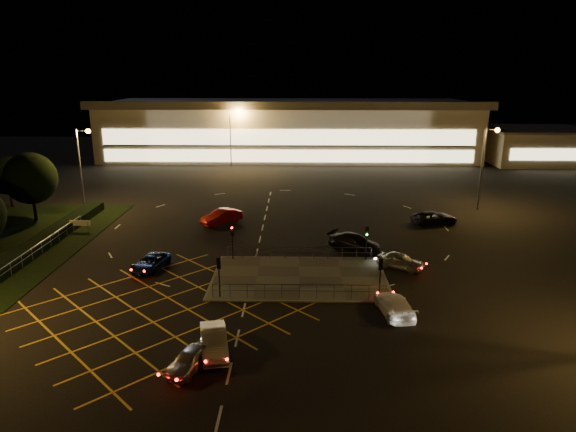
{
  "coord_description": "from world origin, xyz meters",
  "views": [
    {
      "loc": [
        1.87,
        -41.5,
        16.63
      ],
      "look_at": [
        0.83,
        9.66,
        2.0
      ],
      "focal_mm": 32.0,
      "sensor_mm": 36.0,
      "label": 1
    }
  ],
  "objects_px": {
    "car_circ_red": "(221,217)",
    "car_approach_white": "(395,305)",
    "car_near_silver": "(190,359)",
    "car_left_blue": "(150,263)",
    "signal_ne": "(367,236)",
    "signal_sw": "(219,269)",
    "car_queue_white": "(214,342)",
    "car_east_grey": "(434,218)",
    "car_far_dkgrey": "(355,242)",
    "car_right_silver": "(401,261)",
    "signal_nw": "(232,235)",
    "signal_se": "(380,270)"
  },
  "relations": [
    {
      "from": "car_queue_white",
      "to": "car_far_dkgrey",
      "type": "distance_m",
      "value": 21.49
    },
    {
      "from": "car_right_silver",
      "to": "car_approach_white",
      "type": "bearing_deg",
      "value": -159.99
    },
    {
      "from": "signal_ne",
      "to": "car_approach_white",
      "type": "height_order",
      "value": "signal_ne"
    },
    {
      "from": "car_circ_red",
      "to": "car_approach_white",
      "type": "distance_m",
      "value": 26.8
    },
    {
      "from": "car_near_silver",
      "to": "car_circ_red",
      "type": "height_order",
      "value": "car_circ_red"
    },
    {
      "from": "signal_se",
      "to": "car_right_silver",
      "type": "xyz_separation_m",
      "value": [
        2.78,
        6.29,
        -1.67
      ]
    },
    {
      "from": "car_right_silver",
      "to": "car_east_grey",
      "type": "distance_m",
      "value": 14.85
    },
    {
      "from": "signal_se",
      "to": "signal_ne",
      "type": "distance_m",
      "value": 7.99
    },
    {
      "from": "car_far_dkgrey",
      "to": "car_approach_white",
      "type": "relative_size",
      "value": 1.1
    },
    {
      "from": "car_approach_white",
      "to": "car_east_grey",
      "type": "bearing_deg",
      "value": -119.13
    },
    {
      "from": "car_near_silver",
      "to": "car_east_grey",
      "type": "distance_m",
      "value": 36.28
    },
    {
      "from": "car_east_grey",
      "to": "signal_se",
      "type": "bearing_deg",
      "value": 139.87
    },
    {
      "from": "car_queue_white",
      "to": "signal_sw",
      "type": "bearing_deg",
      "value": 83.37
    },
    {
      "from": "signal_nw",
      "to": "car_right_silver",
      "type": "relative_size",
      "value": 0.77
    },
    {
      "from": "car_near_silver",
      "to": "car_left_blue",
      "type": "xyz_separation_m",
      "value": [
        -6.57,
        15.24,
        -0.02
      ]
    },
    {
      "from": "car_near_silver",
      "to": "car_queue_white",
      "type": "xyz_separation_m",
      "value": [
        1.09,
        1.82,
        0.1
      ]
    },
    {
      "from": "car_queue_white",
      "to": "car_approach_white",
      "type": "height_order",
      "value": "car_queue_white"
    },
    {
      "from": "signal_se",
      "to": "car_right_silver",
      "type": "distance_m",
      "value": 7.08
    },
    {
      "from": "car_far_dkgrey",
      "to": "car_circ_red",
      "type": "height_order",
      "value": "car_circ_red"
    },
    {
      "from": "car_queue_white",
      "to": "signal_ne",
      "type": "bearing_deg",
      "value": 42.07
    },
    {
      "from": "car_left_blue",
      "to": "car_east_grey",
      "type": "xyz_separation_m",
      "value": [
        27.94,
        14.08,
        0.1
      ]
    },
    {
      "from": "signal_nw",
      "to": "car_east_grey",
      "type": "distance_m",
      "value": 24.2
    },
    {
      "from": "car_far_dkgrey",
      "to": "car_left_blue",
      "type": "bearing_deg",
      "value": 140.86
    },
    {
      "from": "car_right_silver",
      "to": "car_approach_white",
      "type": "distance_m",
      "value": 8.96
    },
    {
      "from": "signal_nw",
      "to": "signal_ne",
      "type": "bearing_deg",
      "value": 0.0
    },
    {
      "from": "signal_ne",
      "to": "car_east_grey",
      "type": "xyz_separation_m",
      "value": [
        9.09,
        11.75,
        -1.65
      ]
    },
    {
      "from": "signal_ne",
      "to": "car_right_silver",
      "type": "bearing_deg",
      "value": -31.39
    },
    {
      "from": "signal_ne",
      "to": "car_approach_white",
      "type": "distance_m",
      "value": 10.57
    },
    {
      "from": "car_near_silver",
      "to": "car_far_dkgrey",
      "type": "bearing_deg",
      "value": 83.81
    },
    {
      "from": "car_near_silver",
      "to": "car_circ_red",
      "type": "xyz_separation_m",
      "value": [
        -2.42,
        29.07,
        0.16
      ]
    },
    {
      "from": "signal_nw",
      "to": "car_queue_white",
      "type": "relative_size",
      "value": 0.71
    },
    {
      "from": "signal_sw",
      "to": "car_queue_white",
      "type": "xyz_separation_m",
      "value": [
        0.8,
        -7.76,
        -1.64
      ]
    },
    {
      "from": "car_queue_white",
      "to": "car_approach_white",
      "type": "bearing_deg",
      "value": 11.61
    },
    {
      "from": "car_far_dkgrey",
      "to": "signal_ne",
      "type": "bearing_deg",
      "value": -132.23
    },
    {
      "from": "car_east_grey",
      "to": "car_approach_white",
      "type": "bearing_deg",
      "value": 143.9
    },
    {
      "from": "car_near_silver",
      "to": "car_queue_white",
      "type": "relative_size",
      "value": 0.84
    },
    {
      "from": "signal_se",
      "to": "car_east_grey",
      "type": "bearing_deg",
      "value": -114.72
    },
    {
      "from": "car_approach_white",
      "to": "signal_nw",
      "type": "bearing_deg",
      "value": -47.76
    },
    {
      "from": "signal_sw",
      "to": "car_right_silver",
      "type": "relative_size",
      "value": 0.77
    },
    {
      "from": "car_right_silver",
      "to": "car_circ_red",
      "type": "bearing_deg",
      "value": 86.31
    },
    {
      "from": "car_near_silver",
      "to": "car_east_grey",
      "type": "relative_size",
      "value": 0.72
    },
    {
      "from": "signal_ne",
      "to": "signal_sw",
      "type": "bearing_deg",
      "value": -146.35
    },
    {
      "from": "car_near_silver",
      "to": "car_queue_white",
      "type": "bearing_deg",
      "value": 82.28
    },
    {
      "from": "signal_se",
      "to": "signal_sw",
      "type": "bearing_deg",
      "value": 0.0
    },
    {
      "from": "signal_se",
      "to": "car_far_dkgrey",
      "type": "relative_size",
      "value": 0.6
    },
    {
      "from": "signal_ne",
      "to": "car_circ_red",
      "type": "height_order",
      "value": "signal_ne"
    },
    {
      "from": "car_near_silver",
      "to": "car_far_dkgrey",
      "type": "xyz_separation_m",
      "value": [
        11.58,
        20.58,
        0.13
      ]
    },
    {
      "from": "car_approach_white",
      "to": "car_circ_red",
      "type": "bearing_deg",
      "value": -63.3
    },
    {
      "from": "car_near_silver",
      "to": "car_right_silver",
      "type": "bearing_deg",
      "value": 69.66
    },
    {
      "from": "signal_sw",
      "to": "car_right_silver",
      "type": "distance_m",
      "value": 16.15
    }
  ]
}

